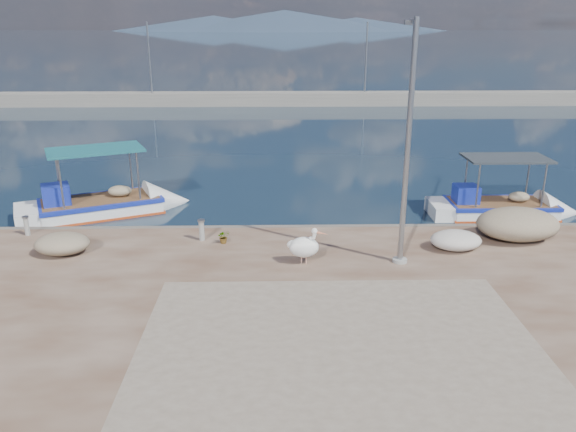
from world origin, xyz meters
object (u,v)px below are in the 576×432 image
Objects in this scene: boat_left at (100,208)px; boat_right at (498,210)px; lamp_post at (407,155)px; pelican at (305,247)px; bollard_near at (202,229)px.

boat_left is 1.18× the size of boat_right.
boat_left is 13.02m from lamp_post.
bollard_near is at bearing 168.07° from pelican.
boat_left reaches higher than pelican.
boat_right is at bearing -25.73° from boat_left.
boat_left is 0.97× the size of lamp_post.
lamp_post reaches higher than boat_right.
boat_right is at bearing 18.41° from bollard_near.
bollard_near is at bearing -66.52° from boat_left.
boat_right is (16.10, -0.50, -0.03)m from boat_left.
pelican is (-8.11, -5.79, 0.83)m from boat_right.
boat_right reaches higher than pelican.
boat_left is at bearing 160.81° from pelican.
bollard_near is (-11.42, -3.80, 0.67)m from boat_right.
lamp_post is 9.70× the size of bollard_near.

